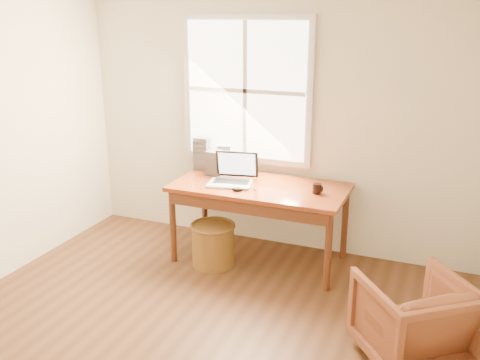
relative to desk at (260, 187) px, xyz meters
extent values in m
cube|color=silver|center=(0.00, 0.46, 0.57)|extent=(4.00, 0.02, 2.60)
cube|color=silver|center=(-0.30, 0.42, 0.82)|extent=(1.32, 0.05, 1.42)
cube|color=white|center=(-0.30, 0.39, 0.82)|extent=(1.20, 0.02, 1.30)
cube|color=silver|center=(-0.30, 0.38, 0.82)|extent=(0.04, 0.02, 1.30)
cube|color=silver|center=(-0.30, 0.38, 0.82)|extent=(1.20, 0.02, 0.04)
cube|color=brown|center=(0.00, 0.00, 0.00)|extent=(1.60, 0.80, 0.04)
imported|color=brown|center=(1.49, -1.06, -0.42)|extent=(0.93, 0.93, 0.61)
cylinder|color=brown|center=(-0.36, -0.26, -0.53)|extent=(0.44, 0.44, 0.39)
ellipsoid|color=black|center=(-0.13, -0.23, 0.04)|extent=(0.12, 0.09, 0.03)
cylinder|color=black|center=(0.54, -0.02, 0.06)|extent=(0.10, 0.10, 0.09)
cube|color=silver|center=(-0.50, 0.34, 0.15)|extent=(0.16, 0.15, 0.26)
cube|color=#28292E|center=(-0.52, 0.14, 0.14)|extent=(0.17, 0.15, 0.24)
cube|color=gray|center=(-0.72, 0.27, 0.18)|extent=(0.16, 0.14, 0.33)
cube|color=#A8ABB3|center=(-0.38, 0.32, 0.12)|extent=(0.18, 0.17, 0.20)
camera|label=1|loc=(1.59, -4.40, 1.57)|focal=40.00mm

